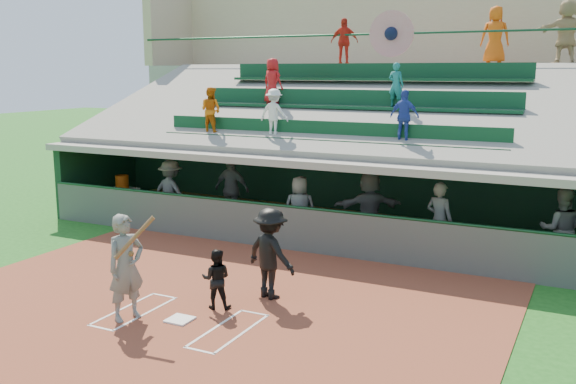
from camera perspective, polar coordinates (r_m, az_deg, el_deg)
The scene contains 22 objects.
ground at distance 11.86m, azimuth -9.59°, elevation -11.27°, with size 100.00×100.00×0.00m, color #1B5818.
dirt_slab at distance 12.24m, azimuth -8.20°, elevation -10.48°, with size 11.00×9.00×0.02m, color brown.
home_plate at distance 11.85m, azimuth -9.60°, elevation -11.12°, with size 0.43×0.43×0.03m, color white.
batters_box_chalk at distance 11.85m, azimuth -9.59°, elevation -11.17°, with size 2.65×1.85×0.01m.
dugout_floor at distance 17.48m, azimuth 3.49°, elevation -3.84°, with size 16.00×3.50×0.04m, color gray.
concourse_slab at distance 23.38m, azimuth 10.06°, elevation 5.40°, with size 20.00×3.00×4.60m, color gray.
grandstand at distance 20.55m, azimuth 7.66°, elevation 4.64°, with size 20.40×10.40×7.80m.
batter_at_plate at distance 11.80m, azimuth -14.20°, elevation -6.48°, with size 0.96×0.83×1.95m.
catcher at distance 12.15m, azimuth -6.40°, elevation -7.68°, with size 0.55×0.43×1.14m, color black.
home_umpire at distance 12.54m, azimuth -1.56°, elevation -5.47°, with size 1.16×0.66×1.79m, color black.
dugout_bench at distance 18.44m, azimuth 4.86°, elevation -2.34°, with size 14.06×0.42×0.42m, color olive.
white_table at distance 20.81m, azimuth -14.41°, elevation -0.67°, with size 0.86×0.64×0.75m, color silver.
water_cooler at distance 20.69m, azimuth -14.53°, elevation 0.89°, with size 0.41×0.41×0.41m, color #D4510C.
dugout_player_a at distance 18.81m, azimuth -10.37°, elevation 0.01°, with size 1.19×0.69×1.85m, color #535651.
dugout_player_b at distance 18.76m, azimuth -5.00°, elevation 0.26°, with size 1.14×0.47×1.94m, color #61645E.
dugout_player_c at distance 16.51m, azimuth 1.05°, elevation -1.54°, with size 0.84×0.55×1.72m, color #61645F.
dugout_player_d at distance 16.38m, azimuth 7.23°, elevation -1.42°, with size 1.76×0.56×1.89m, color #52544F.
dugout_player_e at distance 15.42m, azimuth 13.30°, elevation -2.50°, with size 0.67×0.44×1.84m, color #545651.
dugout_player_f at distance 15.38m, azimuth 23.08°, elevation -3.09°, with size 0.90×0.70×1.85m, color #5B5E59.
concourse_staff_a at distance 22.52m, azimuth 5.03°, elevation 13.18°, with size 0.92×0.38×1.57m, color red.
concourse_staff_b at distance 21.91m, azimuth 17.93°, elevation 13.11°, with size 0.89×0.58×1.82m, color #D1500C.
concourse_staff_c at distance 21.62m, azimuth 23.49°, elevation 12.92°, with size 1.78×0.57×1.92m, color tan.
Camera 1 is at (6.55, -8.84, 4.42)m, focal length 40.00 mm.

